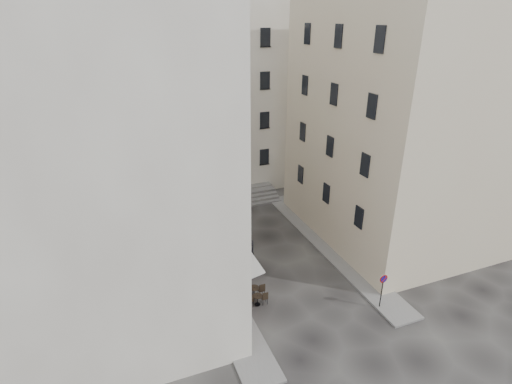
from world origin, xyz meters
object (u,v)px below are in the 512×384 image
no_parking_sign (383,285)px  bistro_table_a (257,299)px  bistro_table_b (254,291)px  pedestrian (251,252)px

no_parking_sign → bistro_table_a: bearing=155.7°
bistro_table_a → bistro_table_b: 0.74m
no_parking_sign → bistro_table_a: (-6.53, 2.87, -1.21)m
bistro_table_b → pedestrian: 3.73m
bistro_table_a → pedestrian: (1.19, 4.27, 0.45)m
bistro_table_a → pedestrian: size_ratio=0.68×
no_parking_sign → pedestrian: bearing=126.2°
no_parking_sign → bistro_table_b: size_ratio=1.80×
no_parking_sign → pedestrian: size_ratio=1.31×
pedestrian → bistro_table_b: bearing=48.1°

